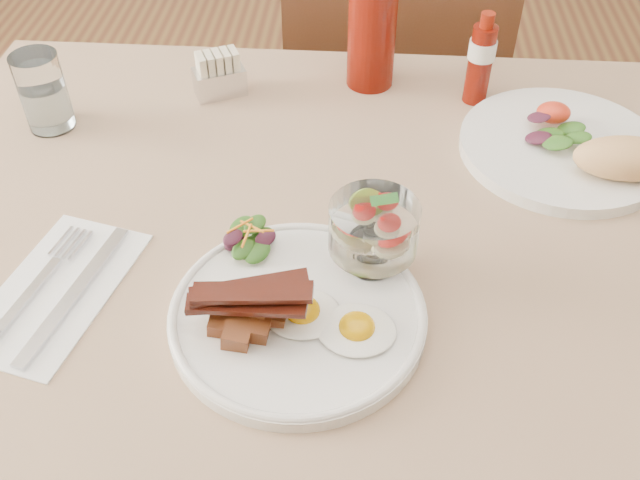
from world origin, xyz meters
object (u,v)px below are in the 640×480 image
fruit_cup (374,228)px  water_glass (44,96)px  sugar_caddy (219,76)px  second_plate (577,148)px  ketchup_bottle (372,22)px  hot_sauce_bottle (481,60)px  chair_far (390,97)px  table (397,281)px  main_plate (298,316)px

fruit_cup → water_glass: 0.54m
sugar_caddy → water_glass: bearing=179.0°
second_plate → ketchup_bottle: ketchup_bottle is taller
hot_sauce_bottle → chair_far: bearing=107.5°
fruit_cup → ketchup_bottle: bearing=91.5°
table → hot_sauce_bottle: hot_sauce_bottle is taller
sugar_caddy → water_glass: size_ratio=0.77×
chair_far → second_plate: size_ratio=3.28×
main_plate → fruit_cup: fruit_cup is taller
ketchup_bottle → hot_sauce_bottle: 0.17m
table → fruit_cup: bearing=-117.5°
table → sugar_caddy: 0.42m
hot_sauce_bottle → water_glass: size_ratio=1.25×
main_plate → ketchup_bottle: size_ratio=1.29×
chair_far → ketchup_bottle: 0.46m
second_plate → main_plate: bearing=-138.4°
main_plate → sugar_caddy: 0.48m
hot_sauce_bottle → fruit_cup: bearing=-111.7°
fruit_cup → table: bearing=62.5°
main_plate → sugar_caddy: (-0.16, 0.45, 0.02)m
second_plate → water_glass: bearing=177.8°
chair_far → ketchup_bottle: (-0.05, -0.32, 0.33)m
ketchup_bottle → water_glass: (-0.46, -0.15, -0.05)m
fruit_cup → ketchup_bottle: ketchup_bottle is taller
second_plate → fruit_cup: bearing=-139.3°
hot_sauce_bottle → sugar_caddy: (-0.39, -0.01, -0.04)m
water_glass → main_plate: bearing=-41.1°
fruit_cup → hot_sauce_bottle: hot_sauce_bottle is taller
main_plate → chair_far: bearing=81.9°
table → main_plate: (-0.12, -0.15, 0.10)m
main_plate → hot_sauce_bottle: size_ratio=1.97×
ketchup_bottle → sugar_caddy: ketchup_bottle is taller
main_plate → water_glass: bearing=138.9°
ketchup_bottle → water_glass: size_ratio=1.91×
table → main_plate: main_plate is taller
hot_sauce_bottle → ketchup_bottle: bearing=166.3°
main_plate → water_glass: size_ratio=2.46×
main_plate → fruit_cup: 0.13m
table → second_plate: second_plate is taller
sugar_caddy → chair_far: bearing=27.8°
main_plate → fruit_cup: (0.08, 0.08, 0.06)m
second_plate → sugar_caddy: bearing=165.7°
ketchup_bottle → sugar_caddy: 0.25m
ketchup_bottle → hot_sauce_bottle: ketchup_bottle is taller
chair_far → second_plate: 0.61m
sugar_caddy → hot_sauce_bottle: bearing=-23.5°
second_plate → hot_sauce_bottle: bearing=131.6°
main_plate → hot_sauce_bottle: 0.52m
main_plate → sugar_caddy: bearing=110.0°
main_plate → second_plate: (0.36, 0.32, 0.01)m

